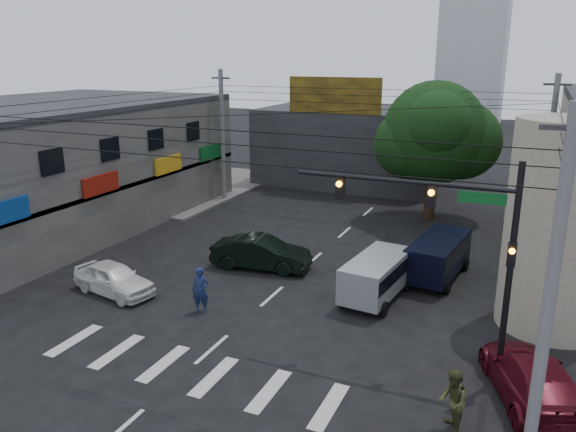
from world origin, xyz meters
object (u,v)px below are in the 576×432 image
Objects in this scene: white_compact at (114,278)px; silver_minivan at (377,279)px; utility_pole_near_right at (550,296)px; navy_van at (438,258)px; dark_sedan at (261,253)px; maroon_sedan at (533,379)px; pedestrian_olive at (452,402)px; street_tree at (434,133)px; utility_pole_far_right at (548,158)px; traffic_gantry at (456,232)px; utility_pole_far_left at (222,136)px; traffic_officer at (201,290)px.

silver_minivan is at bearing -58.18° from white_compact.
navy_van is at bearing 110.29° from utility_pole_near_right.
maroon_sedan is (12.44, -6.59, -0.05)m from dark_sedan.
street_tree is at bearing 175.76° from pedestrian_olive.
utility_pole_far_right is 2.13× the size of white_compact.
traffic_gantry is 4.93m from maroon_sedan.
traffic_gantry is at bearing 127.42° from utility_pole_near_right.
dark_sedan is at bearing -147.18° from pedestrian_olive.
pedestrian_olive is at bearing -93.13° from white_compact.
utility_pole_far_left is at bearing -152.96° from pedestrian_olive.
utility_pole_near_right reaches higher than traffic_officer.
dark_sedan reaches higher than white_compact.
maroon_sedan is 2.93× the size of traffic_officer.
traffic_officer reaches higher than white_compact.
traffic_gantry is 1.66× the size of white_compact.
silver_minivan is 4.03m from navy_van.
traffic_officer is at bearing 139.76° from navy_van.
utility_pole_far_left is (-18.32, 17.00, -0.23)m from traffic_gantry.
navy_van is at bearing 175.18° from pedestrian_olive.
white_compact is 2.28× the size of pedestrian_olive.
maroon_sedan is (21.00, -17.74, -3.85)m from utility_pole_far_left.
maroon_sedan is at bearing 90.00° from utility_pole_near_right.
utility_pole_near_right is 4.74m from maroon_sedan.
dark_sedan is at bearing 112.18° from navy_van.
maroon_sedan is at bearing -147.44° from navy_van.
maroon_sedan is (0.00, -17.74, -3.85)m from utility_pole_far_right.
silver_minivan is (-6.30, 5.36, 0.18)m from maroon_sedan.
white_compact is 0.77× the size of maroon_sedan.
dark_sedan is 2.65× the size of pedestrian_olive.
dark_sedan is 1.12× the size of silver_minivan.
utility_pole_near_right is at bearing -92.46° from white_compact.
dark_sedan is 1.16× the size of white_compact.
utility_pole_far_left is 4.82× the size of traffic_officer.
street_tree reaches higher than white_compact.
maroon_sedan is at bearing -15.33° from traffic_gantry.
navy_van reaches higher than silver_minivan.
utility_pole_near_right is 17.90m from white_compact.
silver_minivan is (14.70, -12.38, -3.67)m from utility_pole_far_left.
maroon_sedan is (17.00, -1.24, 0.05)m from white_compact.
utility_pole_near_right is 12.90m from navy_van.
utility_pole_far_left is 27.76m from maroon_sedan.
dark_sedan is (-12.44, -11.15, -3.80)m from utility_pole_far_right.
street_tree reaches higher than pedestrian_olive.
silver_minivan is (-3.62, 4.62, -3.90)m from traffic_gantry.
silver_minivan is at bearing -61.13° from maroon_sedan.
white_compact is at bearing -135.86° from utility_pole_far_right.
white_compact is at bearing 166.74° from utility_pole_near_right.
utility_pole_far_right is 1.65× the size of maroon_sedan.
traffic_officer is at bearing -26.18° from maroon_sedan.
white_compact is 0.86× the size of navy_van.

